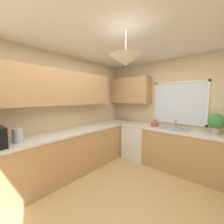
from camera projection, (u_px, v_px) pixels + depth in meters
ground_plane at (124, 205)px, 2.09m from camera, size 8.52×8.52×0.00m
room_shell at (123, 91)px, 2.46m from camera, size 3.53×3.99×2.58m
counter_run_left at (71, 152)px, 2.95m from camera, size 0.65×3.60×0.91m
counter_run_back at (174, 149)px, 3.14m from camera, size 2.62×0.65×0.91m
dishwasher at (137, 142)px, 3.73m from camera, size 0.60×0.60×0.86m
kettle at (18, 135)px, 2.18m from camera, size 0.15×0.15×0.23m
sink_assembly at (174, 128)px, 3.11m from camera, size 0.62×0.40×0.19m
potted_plant at (216, 122)px, 2.64m from camera, size 0.29×0.29×0.40m
bowl at (154, 124)px, 3.40m from camera, size 0.18×0.18×0.09m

